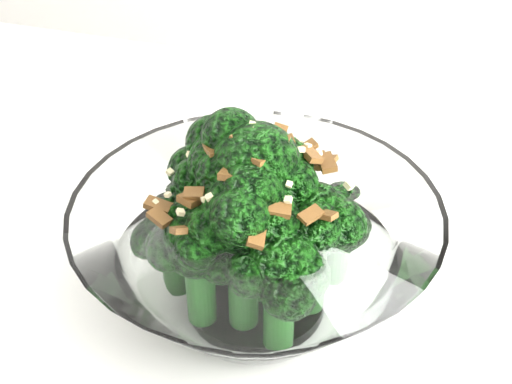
% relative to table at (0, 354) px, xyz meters
% --- Properties ---
extents(table, '(1.20, 0.80, 0.75)m').
position_rel_table_xyz_m(table, '(0.00, 0.00, 0.00)').
color(table, white).
rests_on(table, ground).
extents(broccoli_dish, '(0.23, 0.23, 0.14)m').
position_rel_table_xyz_m(broccoli_dish, '(0.19, 0.04, 0.12)').
color(broccoli_dish, white).
rests_on(broccoli_dish, table).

